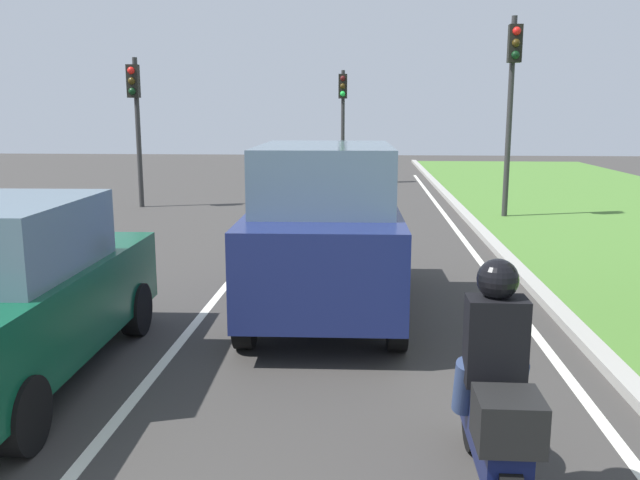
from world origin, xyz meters
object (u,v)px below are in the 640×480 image
at_px(car_suv_ahead, 325,228).
at_px(traffic_light_overhead_left, 135,106).
at_px(car_sedan_left_lane, 6,294).
at_px(rider_person, 495,338).
at_px(traffic_light_near_right, 512,83).
at_px(motorcycle, 492,426).
at_px(traffic_light_far_median, 343,106).

relative_size(car_suv_ahead, traffic_light_overhead_left, 1.08).
bearing_deg(car_sedan_left_lane, car_suv_ahead, 39.62).
height_order(car_sedan_left_lane, rider_person, car_sedan_left_lane).
relative_size(rider_person, traffic_light_near_right, 0.23).
bearing_deg(car_suv_ahead, traffic_light_overhead_left, 119.76).
bearing_deg(traffic_light_near_right, traffic_light_overhead_left, 171.93).
bearing_deg(traffic_light_near_right, motorcycle, -101.79).
distance_m(car_sedan_left_lane, traffic_light_near_right, 13.41).
bearing_deg(car_sedan_left_lane, motorcycle, -24.33).
xyz_separation_m(motorcycle, traffic_light_near_right, (2.70, 12.92, 2.84)).
distance_m(car_suv_ahead, traffic_light_far_median, 17.01).
distance_m(car_suv_ahead, traffic_light_overhead_left, 11.63).
height_order(motorcycle, rider_person, rider_person).
height_order(rider_person, traffic_light_far_median, traffic_light_far_median).
bearing_deg(car_sedan_left_lane, traffic_light_overhead_left, 101.52).
relative_size(rider_person, traffic_light_far_median, 0.27).
xyz_separation_m(car_suv_ahead, car_sedan_left_lane, (-3.02, -2.66, -0.25)).
bearing_deg(car_sedan_left_lane, rider_person, -23.79).
bearing_deg(rider_person, traffic_light_far_median, 94.92).
xyz_separation_m(traffic_light_near_right, traffic_light_far_median, (-4.50, 8.50, -0.47)).
height_order(car_suv_ahead, traffic_light_overhead_left, traffic_light_overhead_left).
height_order(rider_person, traffic_light_overhead_left, traffic_light_overhead_left).
distance_m(traffic_light_near_right, traffic_light_overhead_left, 10.20).
xyz_separation_m(car_sedan_left_lane, motorcycle, (4.45, -1.85, -0.35)).
distance_m(car_sedan_left_lane, rider_person, 4.81).
bearing_deg(car_suv_ahead, car_sedan_left_lane, -140.11).
bearing_deg(car_sedan_left_lane, traffic_light_near_right, 55.47).
relative_size(traffic_light_near_right, traffic_light_far_median, 1.18).
xyz_separation_m(motorcycle, traffic_light_overhead_left, (-7.38, 14.35, 2.30)).
bearing_deg(traffic_light_overhead_left, traffic_light_far_median, 51.72).
height_order(car_suv_ahead, motorcycle, car_suv_ahead).
relative_size(traffic_light_overhead_left, traffic_light_far_median, 0.99).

